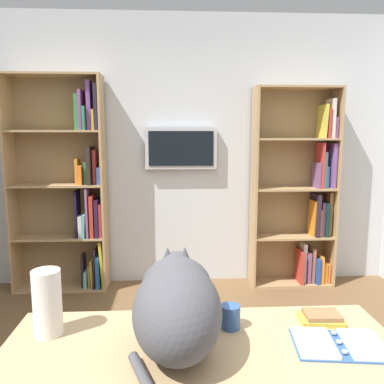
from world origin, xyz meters
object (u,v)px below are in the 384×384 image
open_binder (339,344)px  coffee_mug (230,317)px  bookshelf_right (72,188)px  paper_towel_roll (47,303)px  desk (203,381)px  bookshelf_left (303,196)px  wall_mounted_tv (181,148)px  cat (177,303)px  desk_book_stack (321,318)px

open_binder → coffee_mug: bearing=-22.4°
bookshelf_right → open_binder: size_ratio=5.89×
paper_towel_roll → coffee_mug: 0.72m
desk → bookshelf_left: bearing=-116.0°
bookshelf_right → desk: bookshelf_right is taller
wall_mounted_tv → coffee_mug: size_ratio=7.39×
open_binder → coffee_mug: size_ratio=3.69×
coffee_mug → open_binder: bearing=157.6°
cat → paper_towel_roll: size_ratio=2.39×
bookshelf_left → wall_mounted_tv: bookshelf_left is taller
bookshelf_right → paper_towel_roll: 2.39m
cat → open_binder: bearing=177.5°
wall_mounted_tv → cat: 2.58m
bookshelf_left → paper_towel_roll: bookshelf_left is taller
desk → open_binder: (-0.51, -0.01, 0.12)m
bookshelf_right → open_binder: 2.96m
bookshelf_left → bookshelf_right: 2.30m
desk_book_stack → bookshelf_right: bearing=-55.2°
desk_book_stack → coffee_mug: bearing=4.4°
open_binder → desk_book_stack: bearing=-91.8°
coffee_mug → desk_book_stack: coffee_mug is taller
open_binder → cat: bearing=-2.5°
cat → bookshelf_right: bearing=-68.1°
open_binder → coffee_mug: 0.42m
desk → cat: size_ratio=2.39×
paper_towel_roll → cat: bearing=166.4°
bookshelf_left → coffee_mug: bookshelf_left is taller
bookshelf_right → cat: 2.65m
wall_mounted_tv → desk_book_stack: (-0.52, 2.38, -0.62)m
bookshelf_left → wall_mounted_tv: (1.23, -0.08, 0.48)m
cat → open_binder: size_ratio=1.76×
wall_mounted_tv → bookshelf_right: bearing=4.4°
bookshelf_right → open_binder: bookshelf_right is taller
bookshelf_right → coffee_mug: 2.63m
bookshelf_left → paper_towel_roll: (1.82, 2.34, -0.02)m
bookshelf_left → paper_towel_roll: 2.96m
desk_book_stack → wall_mounted_tv: bearing=-77.6°
bookshelf_right → desk: size_ratio=1.40×
coffee_mug → cat: bearing=31.2°
paper_towel_roll → coffee_mug: bearing=-179.2°
wall_mounted_tv → open_binder: bearing=101.4°
paper_towel_roll → coffee_mug: paper_towel_roll is taller
cat → coffee_mug: (-0.22, -0.13, -0.12)m
desk → paper_towel_roll: size_ratio=5.72×
bookshelf_right → open_binder: bearing=122.6°
wall_mounted_tv → coffee_mug: 2.48m
wall_mounted_tv → coffee_mug: bearing=93.2°
paper_towel_roll → desk_book_stack: 1.11m
paper_towel_roll → coffee_mug: (-0.72, -0.01, -0.08)m
bookshelf_left → desk_book_stack: 2.41m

